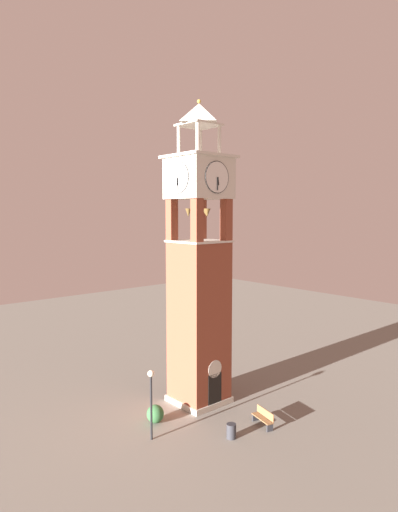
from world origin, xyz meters
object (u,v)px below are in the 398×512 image
Objects in this scene: park_bench at (263,418)px; trash_bin at (231,431)px; clock_tower at (199,281)px; lamp_post at (151,392)px.

park_bench reaches higher than trash_bin.
trash_bin is at bearing -110.98° from clock_tower.
lamp_post is 4.80× the size of trash_bin.
park_bench is 0.43× the size of lamp_post.
clock_tower is at bearing 21.23° from lamp_post.
trash_bin is at bearing 174.86° from park_bench.
park_bench is 2.41m from trash_bin.
trash_bin is (3.33, -2.74, -2.27)m from lamp_post.
lamp_post is 4.87m from trash_bin.
lamp_post is (-5.15, -2.00, -5.24)m from clock_tower.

